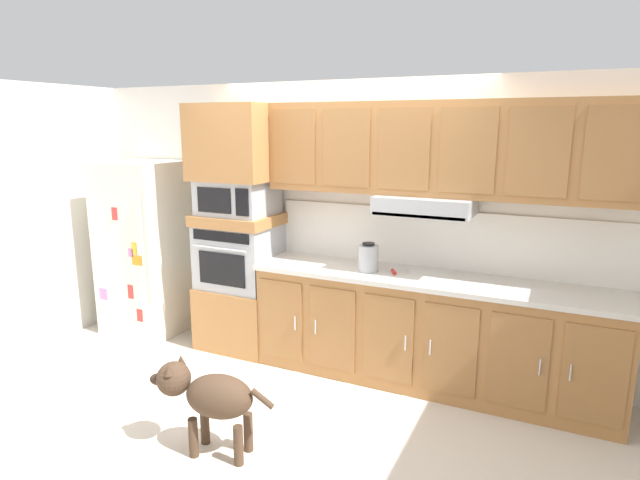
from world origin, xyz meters
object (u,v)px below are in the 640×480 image
object	(u,v)px
refrigerator	(145,248)
dog	(208,395)
screwdriver	(395,272)
built_in_oven	(240,256)
microwave	(238,197)
electric_kettle	(368,258)

from	to	relation	value
refrigerator	dog	bearing A→B (deg)	-38.12
screwdriver	dog	world-z (taller)	screwdriver
built_in_oven	microwave	bearing A→B (deg)	-0.77
built_in_oven	refrigerator	bearing A→B (deg)	-176.53
screwdriver	dog	bearing A→B (deg)	-115.89
refrigerator	electric_kettle	world-z (taller)	refrigerator
microwave	dog	xyz separation A→B (m)	(0.79, -1.56, -1.05)
screwdriver	dog	xyz separation A→B (m)	(-0.75, -1.54, -0.53)
electric_kettle	dog	bearing A→B (deg)	-109.09
refrigerator	screwdriver	size ratio (longest dim) A/B	10.57
electric_kettle	refrigerator	bearing A→B (deg)	-179.52
microwave	built_in_oven	bearing A→B (deg)	179.23
refrigerator	built_in_oven	size ratio (longest dim) A/B	2.51
refrigerator	built_in_oven	world-z (taller)	refrigerator
refrigerator	dog	size ratio (longest dim) A/B	2.00
screwdriver	built_in_oven	bearing A→B (deg)	179.32
microwave	screwdriver	xyz separation A→B (m)	(1.54, -0.02, -0.53)
screwdriver	electric_kettle	xyz separation A→B (m)	(-0.22, -0.03, 0.10)
refrigerator	microwave	xyz separation A→B (m)	(1.12, 0.07, 0.58)
screwdriver	refrigerator	bearing A→B (deg)	-178.93
microwave	electric_kettle	distance (m)	1.38
built_in_oven	dog	distance (m)	1.82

